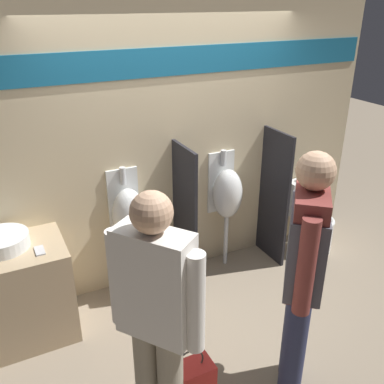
% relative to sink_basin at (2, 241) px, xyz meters
% --- Properties ---
extents(ground_plane, '(16.00, 16.00, 0.00)m').
position_rel_sink_basin_xyz_m(ground_plane, '(1.58, -0.32, -0.89)').
color(ground_plane, gray).
extents(display_wall, '(4.35, 0.07, 2.70)m').
position_rel_sink_basin_xyz_m(display_wall, '(1.58, 0.28, 0.48)').
color(display_wall, beige).
rests_on(display_wall, ground_plane).
extents(sink_counter, '(1.00, 0.62, 0.83)m').
position_rel_sink_basin_xyz_m(sink_counter, '(-0.05, -0.06, -0.47)').
color(sink_counter, tan).
rests_on(sink_counter, ground_plane).
extents(sink_basin, '(0.41, 0.41, 0.25)m').
position_rel_sink_basin_xyz_m(sink_basin, '(0.00, 0.00, 0.00)').
color(sink_basin, silver).
rests_on(sink_basin, sink_counter).
extents(cell_phone, '(0.07, 0.14, 0.01)m').
position_rel_sink_basin_xyz_m(cell_phone, '(0.25, -0.19, -0.05)').
color(cell_phone, '#B7B7BC').
rests_on(cell_phone, sink_counter).
extents(divider_near_counter, '(0.03, 0.47, 1.42)m').
position_rel_sink_basin_xyz_m(divider_near_counter, '(1.58, 0.01, -0.18)').
color(divider_near_counter, black).
rests_on(divider_near_counter, ground_plane).
extents(divider_mid, '(0.03, 0.47, 1.42)m').
position_rel_sink_basin_xyz_m(divider_mid, '(2.62, 0.01, -0.18)').
color(divider_mid, black).
rests_on(divider_mid, ground_plane).
extents(urinal_near_counter, '(0.31, 0.29, 1.25)m').
position_rel_sink_basin_xyz_m(urinal_near_counter, '(1.07, 0.11, -0.07)').
color(urinal_near_counter, silver).
rests_on(urinal_near_counter, ground_plane).
extents(urinal_far, '(0.31, 0.29, 1.25)m').
position_rel_sink_basin_xyz_m(urinal_far, '(2.10, 0.11, -0.07)').
color(urinal_far, silver).
rests_on(urinal_far, ground_plane).
extents(toilet, '(0.39, 0.55, 0.90)m').
position_rel_sink_basin_xyz_m(toilet, '(3.14, -0.04, -0.58)').
color(toilet, silver).
rests_on(toilet, ground_plane).
extents(person_in_vest, '(0.49, 0.52, 1.81)m').
position_rel_sink_basin_xyz_m(person_in_vest, '(1.73, -1.47, 0.16)').
color(person_in_vest, '#282D4C').
rests_on(person_in_vest, ground_plane).
extents(person_with_lanyard, '(0.42, 0.51, 1.74)m').
position_rel_sink_basin_xyz_m(person_with_lanyard, '(0.72, -1.41, 0.07)').
color(person_with_lanyard, gray).
rests_on(person_with_lanyard, ground_plane).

